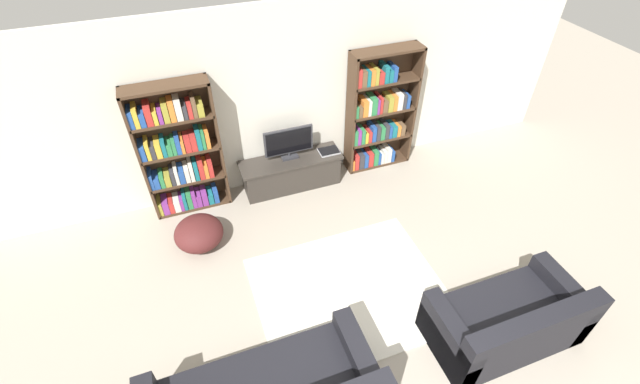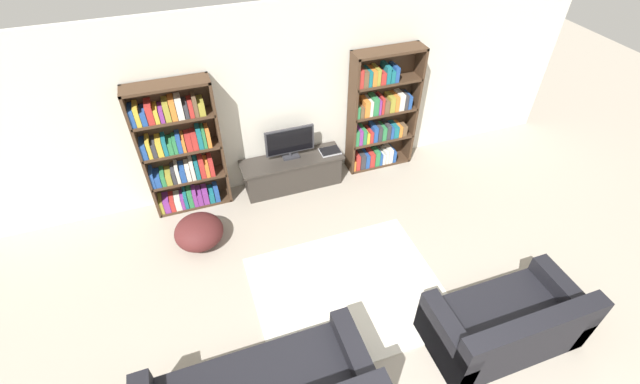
# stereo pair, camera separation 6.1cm
# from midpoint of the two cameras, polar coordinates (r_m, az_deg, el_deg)

# --- Properties ---
(wall_back) EXTENTS (8.80, 0.06, 2.60)m
(wall_back) POSITION_cam_midpoint_polar(r_m,az_deg,el_deg) (5.98, -4.52, 12.30)
(wall_back) COLOR silver
(wall_back) RESTS_ON ground_plane
(bookshelf_left) EXTENTS (1.02, 0.30, 1.88)m
(bookshelf_left) POSITION_cam_midpoint_polar(r_m,az_deg,el_deg) (5.88, -18.54, 4.99)
(bookshelf_left) COLOR #422D1E
(bookshelf_left) RESTS_ON ground_plane
(bookshelf_right) EXTENTS (1.02, 0.30, 1.88)m
(bookshelf_right) POSITION_cam_midpoint_polar(r_m,az_deg,el_deg) (6.47, 7.42, 10.27)
(bookshelf_right) COLOR #422D1E
(bookshelf_right) RESTS_ON ground_plane
(tv_stand) EXTENTS (1.49, 0.44, 0.49)m
(tv_stand) POSITION_cam_midpoint_polar(r_m,az_deg,el_deg) (6.32, -4.11, 2.63)
(tv_stand) COLOR #332D28
(tv_stand) RESTS_ON ground_plane
(television) EXTENTS (0.71, 0.16, 0.48)m
(television) POSITION_cam_midpoint_polar(r_m,az_deg,el_deg) (6.07, -4.49, 6.58)
(television) COLOR #2D2D33
(television) RESTS_ON tv_stand
(laptop) EXTENTS (0.30, 0.22, 0.03)m
(laptop) POSITION_cam_midpoint_polar(r_m,az_deg,el_deg) (6.30, 0.92, 5.48)
(laptop) COLOR #B7B7BC
(laptop) RESTS_ON tv_stand
(area_rug) EXTENTS (2.15, 1.77, 0.02)m
(area_rug) POSITION_cam_midpoint_polar(r_m,az_deg,el_deg) (5.16, 3.67, -13.06)
(area_rug) COLOR beige
(area_rug) RESTS_ON ground_plane
(couch_right_sofa) EXTENTS (1.55, 0.82, 0.78)m
(couch_right_sofa) POSITION_cam_midpoint_polar(r_m,az_deg,el_deg) (4.98, 23.28, -15.66)
(couch_right_sofa) COLOR black
(couch_right_sofa) RESTS_ON ground_plane
(beanbag_ottoman) EXTENTS (0.62, 0.62, 0.39)m
(beanbag_ottoman) POSITION_cam_midpoint_polar(r_m,az_deg,el_deg) (5.70, -16.15, -5.29)
(beanbag_ottoman) COLOR #4C1E1E
(beanbag_ottoman) RESTS_ON ground_plane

